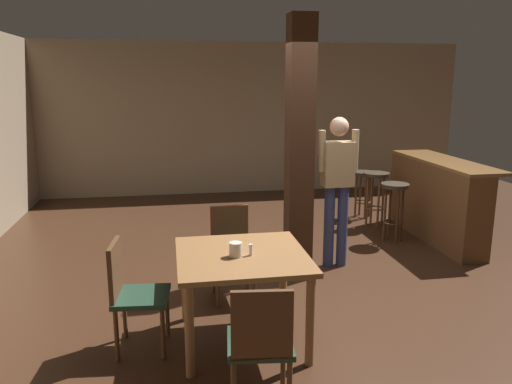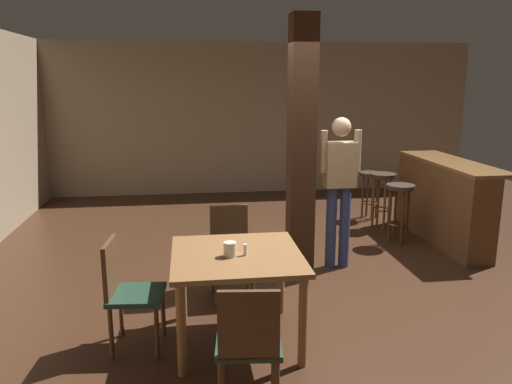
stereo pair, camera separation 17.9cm
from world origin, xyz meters
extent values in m
plane|color=#382114|center=(0.00, 0.00, 0.00)|extent=(10.80, 10.80, 0.00)
cube|color=gray|center=(0.00, 4.50, 1.40)|extent=(8.00, 0.10, 2.80)
cube|color=#382114|center=(-0.19, 0.45, 1.40)|extent=(0.28, 0.28, 2.80)
cube|color=brown|center=(-1.07, -1.12, 0.74)|extent=(1.04, 1.04, 0.04)
cylinder|color=brown|center=(-0.63, -0.67, 0.36)|extent=(0.07, 0.07, 0.72)
cylinder|color=brown|center=(-1.52, -0.67, 0.36)|extent=(0.07, 0.07, 0.72)
cylinder|color=brown|center=(-0.63, -1.57, 0.36)|extent=(0.07, 0.07, 0.72)
cylinder|color=brown|center=(-1.52, -1.57, 0.36)|extent=(0.07, 0.07, 0.72)
cube|color=#1E3828|center=(-1.04, -0.29, 0.45)|extent=(0.44, 0.44, 0.04)
cube|color=#4C301C|center=(-1.05, -0.10, 0.68)|extent=(0.38, 0.05, 0.45)
cylinder|color=#4C301C|center=(-0.86, -0.46, 0.23)|extent=(0.04, 0.04, 0.43)
cylinder|color=#4C301C|center=(-1.21, -0.47, 0.23)|extent=(0.04, 0.04, 0.43)
cylinder|color=#4C301C|center=(-0.87, -0.11, 0.23)|extent=(0.04, 0.04, 0.43)
cylinder|color=#4C301C|center=(-1.22, -0.12, 0.23)|extent=(0.04, 0.04, 0.43)
cube|color=#1E3828|center=(-1.87, -1.11, 0.45)|extent=(0.46, 0.46, 0.04)
cube|color=#4C301C|center=(-2.06, -1.09, 0.68)|extent=(0.07, 0.38, 0.45)
cylinder|color=#4C301C|center=(-1.68, -0.95, 0.23)|extent=(0.04, 0.04, 0.43)
cylinder|color=#4C301C|center=(-1.71, -1.30, 0.23)|extent=(0.04, 0.04, 0.43)
cylinder|color=#4C301C|center=(-2.03, -0.92, 0.23)|extent=(0.04, 0.04, 0.43)
cylinder|color=#4C301C|center=(-2.06, -1.27, 0.23)|extent=(0.04, 0.04, 0.43)
cube|color=#1E3828|center=(-1.08, -1.97, 0.45)|extent=(0.47, 0.47, 0.04)
cube|color=#4C301C|center=(-1.10, -2.16, 0.68)|extent=(0.38, 0.08, 0.45)
cylinder|color=#4C301C|center=(-1.24, -1.78, 0.23)|extent=(0.04, 0.04, 0.43)
cylinder|color=#4C301C|center=(-0.89, -1.82, 0.23)|extent=(0.04, 0.04, 0.43)
cylinder|color=beige|center=(-1.13, -1.17, 0.82)|extent=(0.10, 0.10, 0.12)
cylinder|color=silver|center=(-1.01, -1.17, 0.81)|extent=(0.03, 0.03, 0.09)
cube|color=tan|center=(0.23, 0.39, 1.20)|extent=(0.34, 0.21, 0.50)
sphere|color=tan|center=(0.23, 0.39, 1.61)|extent=(0.21, 0.21, 0.21)
cylinder|color=navy|center=(0.31, 0.39, 0.47)|extent=(0.12, 0.12, 0.95)
cylinder|color=navy|center=(0.15, 0.39, 0.47)|extent=(0.12, 0.12, 0.95)
cylinder|color=tan|center=(0.43, 0.39, 1.35)|extent=(0.08, 0.08, 0.46)
cylinder|color=tan|center=(0.04, 0.38, 1.35)|extent=(0.08, 0.08, 0.46)
cube|color=brown|center=(1.98, 1.13, 1.06)|extent=(0.56, 2.00, 0.04)
cube|color=brown|center=(1.88, 1.13, 0.52)|extent=(0.36, 2.00, 1.04)
cylinder|color=#2D2319|center=(1.28, 1.09, 0.77)|extent=(0.37, 0.37, 0.05)
torus|color=#422816|center=(1.28, 1.09, 0.27)|extent=(0.26, 0.26, 0.02)
cylinder|color=#422816|center=(1.28, 1.21, 0.37)|extent=(0.03, 0.03, 0.74)
cylinder|color=#422816|center=(1.28, 0.97, 0.37)|extent=(0.03, 0.03, 0.74)
cylinder|color=#422816|center=(1.39, 1.09, 0.37)|extent=(0.03, 0.03, 0.74)
cylinder|color=#422816|center=(1.16, 1.09, 0.37)|extent=(0.03, 0.03, 0.74)
cylinder|color=#2D2319|center=(1.33, 1.83, 0.78)|extent=(0.38, 0.38, 0.05)
torus|color=brown|center=(1.33, 1.83, 0.27)|extent=(0.27, 0.27, 0.02)
cylinder|color=brown|center=(1.33, 1.96, 0.38)|extent=(0.03, 0.03, 0.75)
cylinder|color=brown|center=(1.33, 1.71, 0.38)|extent=(0.03, 0.03, 0.75)
cylinder|color=brown|center=(1.46, 1.83, 0.38)|extent=(0.03, 0.03, 0.75)
cylinder|color=brown|center=(1.21, 1.83, 0.38)|extent=(0.03, 0.03, 0.75)
cylinder|color=#2D2319|center=(1.34, 2.33, 0.70)|extent=(0.35, 0.35, 0.05)
torus|color=#4C301C|center=(1.34, 2.33, 0.25)|extent=(0.25, 0.25, 0.02)
cylinder|color=#4C301C|center=(1.34, 2.45, 0.34)|extent=(0.03, 0.03, 0.68)
cylinder|color=#4C301C|center=(1.34, 2.22, 0.34)|extent=(0.03, 0.03, 0.68)
cylinder|color=#4C301C|center=(1.46, 2.33, 0.34)|extent=(0.03, 0.03, 0.68)
cylinder|color=#4C301C|center=(1.23, 2.33, 0.34)|extent=(0.03, 0.03, 0.68)
camera|label=1|loc=(-1.61, -4.86, 2.12)|focal=35.00mm
camera|label=2|loc=(-1.44, -4.89, 2.12)|focal=35.00mm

